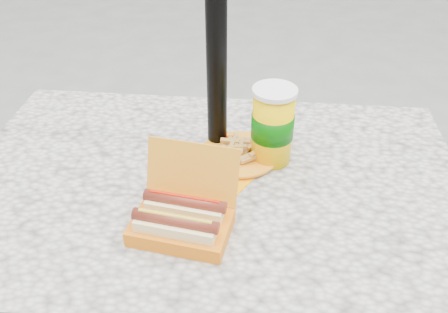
# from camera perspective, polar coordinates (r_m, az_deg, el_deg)

# --- Properties ---
(picnic_table) EXTENTS (1.20, 0.80, 0.75)m
(picnic_table) POSITION_cam_1_polar(r_m,az_deg,el_deg) (1.20, -1.60, -6.91)
(picnic_table) COLOR beige
(picnic_table) RESTS_ON ground
(umbrella_pole) EXTENTS (0.05, 0.05, 2.20)m
(umbrella_pole) POSITION_cam_1_polar(r_m,az_deg,el_deg) (1.09, -0.95, 17.05)
(umbrella_pole) COLOR black
(umbrella_pole) RESTS_ON ground
(hotdog_box) EXTENTS (0.22, 0.20, 0.16)m
(hotdog_box) POSITION_cam_1_polar(r_m,az_deg,el_deg) (0.98, -5.10, -7.40)
(hotdog_box) COLOR orange
(hotdog_box) RESTS_ON picnic_table
(fries_plate) EXTENTS (0.25, 0.29, 0.04)m
(fries_plate) POSITION_cam_1_polar(r_m,az_deg,el_deg) (1.19, 1.63, 0.25)
(fries_plate) COLOR #FF9900
(fries_plate) RESTS_ON picnic_table
(soda_cup) EXTENTS (0.11, 0.11, 0.20)m
(soda_cup) POSITION_cam_1_polar(r_m,az_deg,el_deg) (1.14, 5.86, 3.74)
(soda_cup) COLOR #FFC800
(soda_cup) RESTS_ON picnic_table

